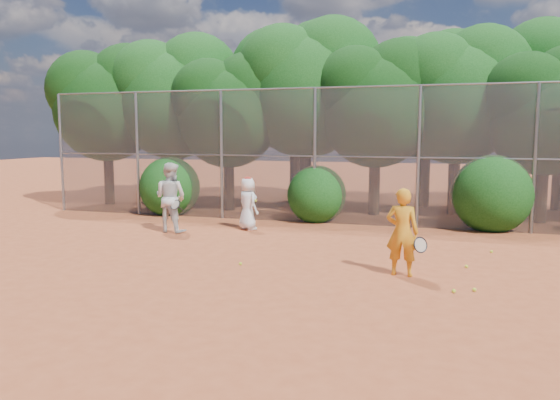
% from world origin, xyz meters
% --- Properties ---
extents(ground, '(80.00, 80.00, 0.00)m').
position_xyz_m(ground, '(0.00, 0.00, 0.00)').
color(ground, '#A44725').
rests_on(ground, ground).
extents(fence_back, '(20.05, 0.09, 4.03)m').
position_xyz_m(fence_back, '(-0.12, 6.00, 2.05)').
color(fence_back, gray).
rests_on(fence_back, ground).
extents(tree_0, '(4.38, 3.81, 6.00)m').
position_xyz_m(tree_0, '(-9.44, 8.04, 3.93)').
color(tree_0, black).
rests_on(tree_0, ground).
extents(tree_1, '(4.64, 4.03, 6.35)m').
position_xyz_m(tree_1, '(-6.94, 8.54, 4.16)').
color(tree_1, black).
rests_on(tree_1, ground).
extents(tree_2, '(3.99, 3.47, 5.47)m').
position_xyz_m(tree_2, '(-4.45, 7.83, 3.58)').
color(tree_2, black).
rests_on(tree_2, ground).
extents(tree_3, '(4.89, 4.26, 6.70)m').
position_xyz_m(tree_3, '(-1.94, 8.84, 4.40)').
color(tree_3, black).
rests_on(tree_3, ground).
extents(tree_4, '(4.19, 3.64, 5.73)m').
position_xyz_m(tree_4, '(0.55, 8.24, 3.76)').
color(tree_4, black).
rests_on(tree_4, ground).
extents(tree_5, '(4.51, 3.92, 6.17)m').
position_xyz_m(tree_5, '(3.06, 9.04, 4.05)').
color(tree_5, black).
rests_on(tree_5, ground).
extents(tree_6, '(3.86, 3.36, 5.29)m').
position_xyz_m(tree_6, '(5.55, 8.03, 3.47)').
color(tree_6, black).
rests_on(tree_6, ground).
extents(tree_9, '(4.83, 4.20, 6.62)m').
position_xyz_m(tree_9, '(-7.94, 10.84, 4.34)').
color(tree_9, black).
rests_on(tree_9, ground).
extents(tree_10, '(5.15, 4.48, 7.06)m').
position_xyz_m(tree_10, '(-2.93, 11.05, 4.63)').
color(tree_10, black).
rests_on(tree_10, ground).
extents(tree_11, '(4.64, 4.03, 6.35)m').
position_xyz_m(tree_11, '(2.06, 10.64, 4.16)').
color(tree_11, black).
rests_on(tree_11, ground).
extents(bush_0, '(2.00, 2.00, 2.00)m').
position_xyz_m(bush_0, '(-6.00, 6.30, 1.00)').
color(bush_0, '#104011').
rests_on(bush_0, ground).
extents(bush_1, '(1.80, 1.80, 1.80)m').
position_xyz_m(bush_1, '(-1.00, 6.30, 0.90)').
color(bush_1, '#104011').
rests_on(bush_1, ground).
extents(bush_2, '(2.20, 2.20, 2.20)m').
position_xyz_m(bush_2, '(4.00, 6.30, 1.10)').
color(bush_2, '#104011').
rests_on(bush_2, ground).
extents(player_yellow, '(0.82, 0.56, 1.67)m').
position_xyz_m(player_yellow, '(2.02, 0.52, 0.83)').
color(player_yellow, orange).
rests_on(player_yellow, ground).
extents(player_teen, '(0.85, 0.80, 1.49)m').
position_xyz_m(player_teen, '(-2.50, 4.31, 0.74)').
color(player_teen, white).
rests_on(player_teen, ground).
extents(player_white, '(1.01, 0.85, 1.90)m').
position_xyz_m(player_white, '(-4.37, 3.33, 0.95)').
color(player_white, silver).
rests_on(player_white, ground).
extents(ball_0, '(0.07, 0.07, 0.07)m').
position_xyz_m(ball_0, '(3.23, 1.47, 0.03)').
color(ball_0, '#C0DB27').
rests_on(ball_0, ground).
extents(ball_1, '(0.07, 0.07, 0.07)m').
position_xyz_m(ball_1, '(2.23, 3.45, 0.03)').
color(ball_1, '#C0DB27').
rests_on(ball_1, ground).
extents(ball_2, '(0.07, 0.07, 0.07)m').
position_xyz_m(ball_2, '(2.97, -0.40, 0.03)').
color(ball_2, '#C0DB27').
rests_on(ball_2, ground).
extents(ball_3, '(0.07, 0.07, 0.07)m').
position_xyz_m(ball_3, '(3.31, -0.21, 0.03)').
color(ball_3, '#C0DB27').
rests_on(ball_3, ground).
extents(ball_4, '(0.07, 0.07, 0.07)m').
position_xyz_m(ball_4, '(-1.19, 0.35, 0.03)').
color(ball_4, '#C0DB27').
rests_on(ball_4, ground).
extents(ball_5, '(0.07, 0.07, 0.07)m').
position_xyz_m(ball_5, '(3.81, 3.09, 0.03)').
color(ball_5, '#C0DB27').
rests_on(ball_5, ground).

